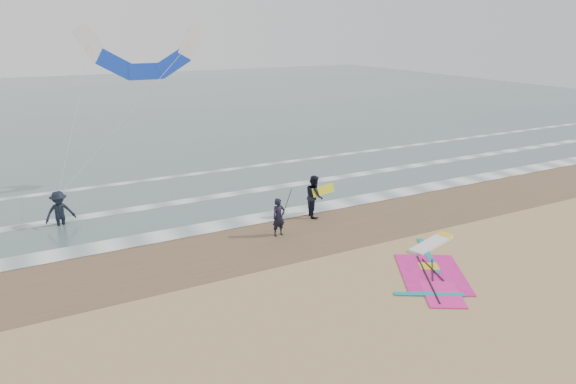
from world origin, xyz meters
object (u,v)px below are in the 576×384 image
person_standing (279,217)px  surf_kite (144,57)px  person_walking (314,196)px  person_wading (59,205)px  windsurf_rig (433,265)px

person_standing → surf_kite: surf_kite is taller
person_walking → person_wading: bearing=84.4°
windsurf_rig → person_wading: size_ratio=2.69×
person_wading → surf_kite: surf_kite is taller
windsurf_rig → person_standing: bearing=125.4°
person_walking → surf_kite: bearing=50.1°
person_walking → person_wading: person_wading is taller
person_standing → person_walking: size_ratio=0.83×
person_walking → surf_kite: 10.96m
windsurf_rig → person_walking: size_ratio=2.72×
windsurf_rig → person_standing: person_standing is taller
windsurf_rig → person_standing: size_ratio=3.26×
person_wading → person_walking: bearing=-31.4°
person_wading → person_standing: bearing=-44.1°
person_standing → person_wading: person_wading is taller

